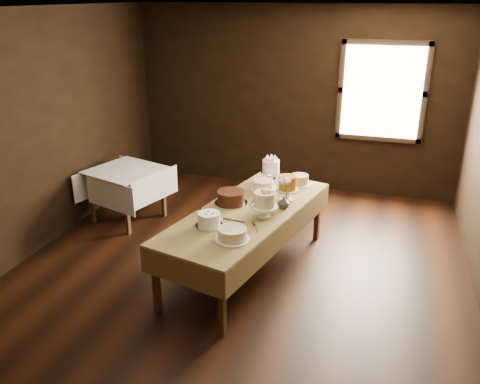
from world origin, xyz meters
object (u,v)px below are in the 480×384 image
object	(u,v)px
cake_chocolate	(231,198)
cake_cream	(232,234)
cake_server_d	(283,207)
flower_vase	(284,203)
cake_speckled	(300,180)
cake_server_b	(256,229)
cake_flowers	(264,206)
cake_server_e	(209,213)
display_table	(247,215)
side_table	(126,175)
cake_caramel	(287,190)
cake_server_a	(238,221)
cake_server_c	(254,200)
cake_lattice	(263,186)
cake_meringue	(271,170)
cake_swirl	(209,220)

from	to	relation	value
cake_chocolate	cake_cream	xyz separation A→B (m)	(0.28, -0.83, -0.01)
cake_server_d	flower_vase	distance (m)	0.07
cake_speckled	cake_server_b	xyz separation A→B (m)	(-0.19, -1.34, -0.06)
cake_flowers	cake_server_e	size ratio (longest dim) A/B	1.30
display_table	side_table	size ratio (longest dim) A/B	2.36
cake_caramel	cake_chocolate	xyz separation A→B (m)	(-0.58, -0.27, -0.06)
cake_server_a	display_table	bearing A→B (deg)	93.14
cake_server_c	side_table	bearing A→B (deg)	74.08
cake_lattice	cake_server_e	size ratio (longest dim) A/B	1.44
side_table	flower_vase	distance (m)	2.42
cake_server_c	cake_server_d	xyz separation A→B (m)	(0.36, -0.10, 0.00)
cake_cream	cake_server_e	xyz separation A→B (m)	(-0.43, 0.50, -0.05)
cake_server_a	cake_server_c	world-z (taller)	same
side_table	cake_server_a	bearing A→B (deg)	-30.44
cake_chocolate	cake_meringue	bearing A→B (deg)	74.43
display_table	cake_flowers	xyz separation A→B (m)	(0.22, -0.11, 0.18)
side_table	cake_lattice	bearing A→B (deg)	-6.58
cake_cream	cake_server_c	bearing A→B (deg)	93.44
cake_swirl	flower_vase	bearing A→B (deg)	46.87
cake_server_b	cake_swirl	bearing A→B (deg)	-108.58
cake_swirl	cake_server_c	world-z (taller)	cake_swirl
cake_lattice	cake_cream	bearing A→B (deg)	-88.26
cake_server_d	cake_server_a	bearing A→B (deg)	-152.23
cake_lattice	cake_swirl	xyz separation A→B (m)	(-0.27, -1.11, 0.01)
cake_caramel	cake_meringue	bearing A→B (deg)	119.20
cake_flowers	cake_server_a	world-z (taller)	cake_flowers
cake_server_d	cake_meringue	bearing A→B (deg)	87.52
cake_meringue	cake_chocolate	size ratio (longest dim) A/B	0.69
cake_lattice	cake_chocolate	bearing A→B (deg)	-116.63
cake_caramel	cake_flowers	distance (m)	0.53
cake_cream	cake_lattice	bearing A→B (deg)	91.74
cake_swirl	cake_speckled	bearing A→B (deg)	65.23
cake_swirl	cake_server_b	bearing A→B (deg)	9.09
display_table	cake_server_c	xyz separation A→B (m)	(-0.00, 0.30, 0.06)
display_table	flower_vase	world-z (taller)	flower_vase
cake_speckled	cake_lattice	bearing A→B (deg)	-140.61
cake_meringue	cake_swirl	xyz separation A→B (m)	(-0.27, -1.49, -0.05)
side_table	cake_server_b	xyz separation A→B (m)	(2.17, -1.26, 0.10)
side_table	cake_server_d	xyz separation A→B (m)	(2.31, -0.65, 0.10)
cake_flowers	flower_vase	xyz separation A→B (m)	(0.14, 0.28, -0.06)
cake_chocolate	cake_swirl	xyz separation A→B (m)	(-0.03, -0.62, -0.00)
cake_chocolate	cake_server_e	bearing A→B (deg)	-114.14
display_table	cake_server_c	bearing A→B (deg)	90.76
cake_flowers	cake_server_e	distance (m)	0.61
cake_swirl	cake_server_e	world-z (taller)	cake_swirl
cake_lattice	flower_vase	distance (m)	0.56
side_table	cake_server_b	bearing A→B (deg)	-30.14
cake_speckled	cake_cream	distance (m)	1.66
cake_caramel	cake_server_b	xyz separation A→B (m)	(-0.14, -0.81, -0.13)
side_table	cake_lattice	world-z (taller)	cake_lattice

